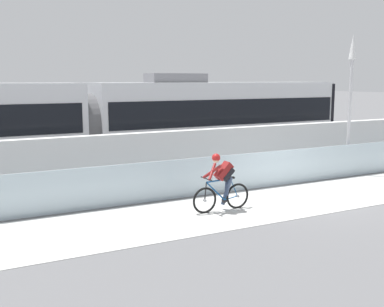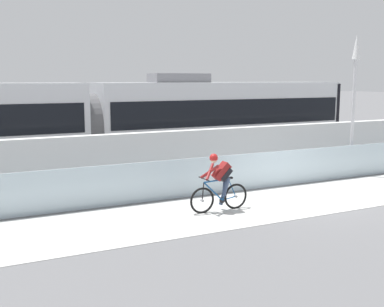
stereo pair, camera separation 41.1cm
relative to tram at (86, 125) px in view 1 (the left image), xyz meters
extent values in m
plane|color=slate|center=(5.01, -6.85, -1.89)|extent=(200.00, 200.00, 0.00)
cube|color=silver|center=(5.01, -6.85, -1.89)|extent=(32.00, 3.20, 0.01)
cube|color=silver|center=(5.01, -5.00, -1.30)|extent=(32.00, 0.05, 1.19)
cube|color=white|center=(5.01, -3.20, -0.97)|extent=(32.00, 0.36, 1.85)
cube|color=#595654|center=(5.01, -0.72, -1.89)|extent=(32.00, 0.08, 0.01)
cube|color=#595654|center=(5.01, 0.72, -1.89)|extent=(32.00, 0.08, 0.01)
cube|color=#232326|center=(-2.22, 0.00, -1.53)|extent=(1.40, 1.88, 0.20)
cylinder|color=black|center=(-2.22, -0.72, -1.59)|extent=(0.60, 0.10, 0.60)
cylinder|color=black|center=(-2.22, 0.72, -1.59)|extent=(0.60, 0.10, 0.60)
cube|color=silver|center=(5.76, 0.00, 0.01)|extent=(11.00, 2.50, 3.10)
cube|color=black|center=(5.76, 0.00, 0.36)|extent=(10.56, 2.54, 1.04)
cube|color=#4C4C51|center=(5.76, 0.00, -1.36)|extent=(10.78, 2.53, 0.28)
cube|color=slate|center=(3.78, 0.00, 1.74)|extent=(2.40, 1.10, 0.36)
cube|color=#232326|center=(2.24, 0.00, -1.53)|extent=(1.40, 1.88, 0.20)
cylinder|color=black|center=(2.24, -0.72, -1.59)|extent=(0.60, 0.10, 0.60)
cylinder|color=black|center=(2.24, 0.72, -1.59)|extent=(0.60, 0.10, 0.60)
cube|color=#232326|center=(9.28, 0.00, -1.53)|extent=(1.40, 1.88, 0.20)
cylinder|color=black|center=(9.28, -0.72, -1.59)|extent=(0.60, 0.10, 0.60)
cylinder|color=black|center=(9.28, 0.72, -1.59)|extent=(0.60, 0.10, 0.60)
cube|color=black|center=(11.21, 0.00, 0.01)|extent=(0.16, 2.54, 2.94)
cylinder|color=#59595B|center=(0.01, 0.00, 0.01)|extent=(0.60, 2.30, 2.30)
torus|color=black|center=(1.28, -6.85, -1.53)|extent=(0.72, 0.06, 0.72)
cylinder|color=#99999E|center=(1.28, -6.85, -1.53)|extent=(0.07, 0.10, 0.07)
torus|color=black|center=(2.33, -6.85, -1.53)|extent=(0.72, 0.06, 0.72)
cylinder|color=#99999E|center=(2.33, -6.85, -1.53)|extent=(0.07, 0.10, 0.07)
cylinder|color=#144C8C|center=(1.61, -6.85, -1.32)|extent=(0.60, 0.04, 0.58)
cylinder|color=#144C8C|center=(1.99, -6.85, -1.30)|extent=(0.22, 0.04, 0.59)
cylinder|color=#144C8C|center=(1.70, -6.85, -1.03)|extent=(0.76, 0.04, 0.07)
cylinder|color=#144C8C|center=(2.11, -6.85, -1.56)|extent=(0.43, 0.03, 0.09)
cylinder|color=#144C8C|center=(2.20, -6.85, -1.27)|extent=(0.27, 0.02, 0.53)
cylinder|color=black|center=(1.30, -6.85, -1.29)|extent=(0.08, 0.03, 0.49)
cube|color=black|center=(2.08, -6.85, -0.99)|extent=(0.24, 0.10, 0.05)
cylinder|color=black|center=(1.33, -6.85, -0.94)|extent=(0.03, 0.58, 0.03)
cylinder|color=#262628|center=(1.90, -6.85, -1.59)|extent=(0.18, 0.02, 0.18)
cube|color=maroon|center=(1.86, -6.85, -0.78)|extent=(0.50, 0.28, 0.51)
cube|color=black|center=(1.95, -6.85, -0.87)|extent=(0.38, 0.30, 0.38)
sphere|color=beige|center=(1.62, -6.85, -0.43)|extent=(0.20, 0.20, 0.20)
sphere|color=red|center=(1.62, -6.85, -0.40)|extent=(0.23, 0.23, 0.23)
cylinder|color=maroon|center=(1.50, -6.85, -0.77)|extent=(0.44, 0.41, 0.41)
cylinder|color=maroon|center=(1.50, -6.85, -0.77)|extent=(0.44, 0.41, 0.41)
cylinder|color=#384766|center=(1.97, -6.85, -1.35)|extent=(0.29, 0.33, 0.80)
cylinder|color=#384766|center=(1.97, -6.85, -1.21)|extent=(0.29, 0.33, 0.54)
cylinder|color=gray|center=(8.70, -4.70, -1.79)|extent=(0.24, 0.24, 0.20)
cylinder|color=silver|center=(8.70, -4.70, 0.31)|extent=(0.12, 0.12, 4.20)
cone|color=white|center=(8.70, -4.70, 2.86)|extent=(0.28, 0.28, 0.90)
camera|label=1|loc=(-4.88, -17.70, 1.68)|focal=44.71mm
camera|label=2|loc=(-4.51, -17.89, 1.68)|focal=44.71mm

